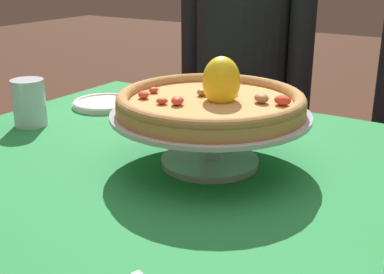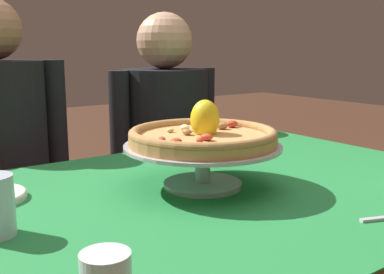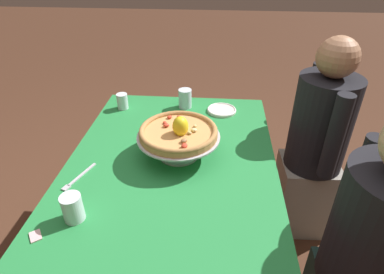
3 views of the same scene
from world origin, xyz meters
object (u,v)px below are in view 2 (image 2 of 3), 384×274
at_px(pizza_stand, 203,157).
at_px(pizza, 203,135).
at_px(diner_left, 3,192).
at_px(diner_right, 166,158).

height_order(pizza_stand, pizza, pizza).
height_order(pizza, diner_left, diner_left).
relative_size(pizza_stand, pizza, 1.07).
bearing_deg(pizza_stand, diner_left, 112.22).
relative_size(pizza_stand, diner_right, 0.32).
relative_size(pizza_stand, diner_left, 0.32).
height_order(pizza_stand, diner_right, diner_right).
xyz_separation_m(pizza, diner_left, (-0.29, 0.72, -0.27)).
relative_size(pizza, diner_right, 0.30).
bearing_deg(diner_right, diner_left, -175.83).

